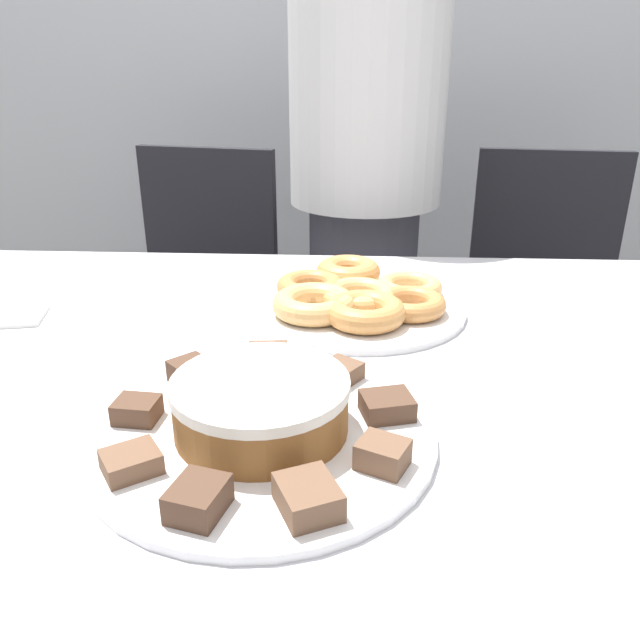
{
  "coord_description": "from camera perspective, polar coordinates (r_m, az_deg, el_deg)",
  "views": [
    {
      "loc": [
        0.07,
        -0.74,
        1.11
      ],
      "look_at": [
        0.03,
        0.01,
        0.8
      ],
      "focal_mm": 35.0,
      "sensor_mm": 36.0,
      "label": 1
    }
  ],
  "objects": [
    {
      "name": "lamington_2",
      "position": [
        0.56,
        -1.1,
        -15.89
      ],
      "size": [
        0.07,
        0.07,
        0.03
      ],
      "rotation": [
        0.0,
        0.0,
        5.15
      ],
      "color": "brown",
      "rests_on": "plate_cake"
    },
    {
      "name": "table",
      "position": [
        0.86,
        -1.95,
        -8.24
      ],
      "size": [
        1.96,
        1.01,
        0.74
      ],
      "color": "silver",
      "rests_on": "ground_plane"
    },
    {
      "name": "lamington_6",
      "position": [
        0.79,
        -4.83,
        -3.64
      ],
      "size": [
        0.05,
        0.06,
        0.03
      ],
      "rotation": [
        0.0,
        0.0,
        7.94
      ],
      "color": "brown",
      "rests_on": "plate_cake"
    },
    {
      "name": "office_chair_right",
      "position": [
        1.79,
        19.47,
        -1.2
      ],
      "size": [
        0.5,
        0.5,
        0.89
      ],
      "rotation": [
        0.0,
        0.0,
        -0.14
      ],
      "color": "black",
      "rests_on": "ground_plane"
    },
    {
      "name": "frosted_cake",
      "position": [
        0.66,
        -5.43,
        -7.72
      ],
      "size": [
        0.19,
        0.19,
        0.06
      ],
      "color": "brown",
      "rests_on": "plate_cake"
    },
    {
      "name": "donut_0",
      "position": [
        1.0,
        3.57,
        2.22
      ],
      "size": [
        0.12,
        0.12,
        0.03
      ],
      "color": "#E5AD66",
      "rests_on": "plate_donuts"
    },
    {
      "name": "lamington_1",
      "position": [
        0.57,
        -11.08,
        -15.76
      ],
      "size": [
        0.06,
        0.06,
        0.03
      ],
      "rotation": [
        0.0,
        0.0,
        4.45
      ],
      "color": "#513828",
      "rests_on": "plate_cake"
    },
    {
      "name": "donut_2",
      "position": [
        1.05,
        8.16,
        3.0
      ],
      "size": [
        0.11,
        0.11,
        0.03
      ],
      "color": "#E5AD66",
      "rests_on": "plate_donuts"
    },
    {
      "name": "lamington_0",
      "position": [
        0.64,
        -16.89,
        -12.3
      ],
      "size": [
        0.07,
        0.07,
        0.02
      ],
      "rotation": [
        0.0,
        0.0,
        3.75
      ],
      "color": "brown",
      "rests_on": "plate_cake"
    },
    {
      "name": "donut_5",
      "position": [
        0.96,
        -0.55,
        1.48
      ],
      "size": [
        0.13,
        0.13,
        0.04
      ],
      "color": "#E5AD66",
      "rests_on": "plate_donuts"
    },
    {
      "name": "plate_cake",
      "position": [
        0.68,
        -5.32,
        -10.25
      ],
      "size": [
        0.37,
        0.37,
        0.01
      ],
      "color": "white",
      "rests_on": "table"
    },
    {
      "name": "lamington_5",
      "position": [
        0.77,
        1.78,
        -4.83
      ],
      "size": [
        0.06,
        0.07,
        0.02
      ],
      "rotation": [
        0.0,
        0.0,
        7.24
      ],
      "color": "brown",
      "rests_on": "plate_cake"
    },
    {
      "name": "donut_6",
      "position": [
        0.93,
        4.15,
        0.77
      ],
      "size": [
        0.12,
        0.12,
        0.04
      ],
      "color": "#D18E4C",
      "rests_on": "plate_donuts"
    },
    {
      "name": "napkin",
      "position": [
        1.09,
        -26.47,
        0.21
      ],
      "size": [
        0.12,
        0.1,
        0.01
      ],
      "color": "white",
      "rests_on": "table"
    },
    {
      "name": "plate_donuts",
      "position": [
        1.01,
        3.54,
        1.13
      ],
      "size": [
        0.34,
        0.34,
        0.01
      ],
      "color": "white",
      "rests_on": "table"
    },
    {
      "name": "lamington_7",
      "position": [
        0.78,
        -11.59,
        -4.74
      ],
      "size": [
        0.07,
        0.07,
        0.03
      ],
      "rotation": [
        0.0,
        0.0,
        8.64
      ],
      "color": "#513828",
      "rests_on": "plate_cake"
    },
    {
      "name": "lamington_8",
      "position": [
        0.72,
        -16.4,
        -7.88
      ],
      "size": [
        0.05,
        0.04,
        0.02
      ],
      "rotation": [
        0.0,
        0.0,
        9.34
      ],
      "color": "#513828",
      "rests_on": "plate_cake"
    },
    {
      "name": "office_chair_left",
      "position": [
        1.77,
        -11.45,
        -0.58
      ],
      "size": [
        0.52,
        0.52,
        0.89
      ],
      "rotation": [
        0.0,
        0.0,
        -0.2
      ],
      "color": "black",
      "rests_on": "ground_plane"
    },
    {
      "name": "person_standing",
      "position": [
        1.59,
        4.15,
        12.37
      ],
      "size": [
        0.37,
        0.37,
        1.58
      ],
      "color": "#383842",
      "rests_on": "ground_plane"
    },
    {
      "name": "donut_4",
      "position": [
        1.04,
        -1.0,
        3.08
      ],
      "size": [
        0.11,
        0.11,
        0.03
      ],
      "color": "#C68447",
      "rests_on": "plate_donuts"
    },
    {
      "name": "lamington_4",
      "position": [
        0.7,
        6.14,
        -7.79
      ],
      "size": [
        0.06,
        0.06,
        0.02
      ],
      "rotation": [
        0.0,
        0.0,
        6.54
      ],
      "color": "#513828",
      "rests_on": "plate_cake"
    },
    {
      "name": "donut_3",
      "position": [
        1.1,
        2.6,
        4.41
      ],
      "size": [
        0.11,
        0.11,
        0.04
      ],
      "color": "#D18E4C",
      "rests_on": "plate_donuts"
    },
    {
      "name": "lamington_3",
      "position": [
        0.62,
        5.76,
        -12.12
      ],
      "size": [
        0.06,
        0.06,
        0.03
      ],
      "rotation": [
        0.0,
        0.0,
        5.85
      ],
      "color": "brown",
      "rests_on": "plate_cake"
    },
    {
      "name": "donut_1",
      "position": [
        0.98,
        8.25,
        1.46
      ],
      "size": [
        0.11,
        0.11,
        0.03
      ],
      "color": "#C68447",
      "rests_on": "plate_donuts"
    }
  ]
}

